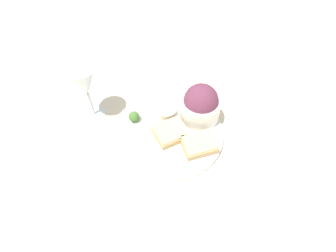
{
  "coord_description": "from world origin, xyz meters",
  "views": [
    {
      "loc": [
        0.2,
        0.41,
        0.59
      ],
      "look_at": [
        0.0,
        0.0,
        0.03
      ],
      "focal_mm": 28.0,
      "sensor_mm": 36.0,
      "label": 1
    }
  ],
  "objects_px": {
    "sauce_ramekin": "(167,112)",
    "wine_glass": "(84,83)",
    "cheese_toast_near": "(170,133)",
    "fork": "(247,195)",
    "salad_bowl": "(200,105)",
    "cheese_toast_far": "(199,144)"
  },
  "relations": [
    {
      "from": "sauce_ramekin",
      "to": "wine_glass",
      "type": "distance_m",
      "value": 0.24
    },
    {
      "from": "cheese_toast_near",
      "to": "fork",
      "type": "distance_m",
      "value": 0.25
    },
    {
      "from": "sauce_ramekin",
      "to": "salad_bowl",
      "type": "bearing_deg",
      "value": 152.14
    },
    {
      "from": "sauce_ramekin",
      "to": "fork",
      "type": "distance_m",
      "value": 0.31
    },
    {
      "from": "salad_bowl",
      "to": "sauce_ramekin",
      "type": "xyz_separation_m",
      "value": [
        0.08,
        -0.04,
        -0.03
      ]
    },
    {
      "from": "cheese_toast_far",
      "to": "fork",
      "type": "height_order",
      "value": "cheese_toast_far"
    },
    {
      "from": "salad_bowl",
      "to": "cheese_toast_near",
      "type": "xyz_separation_m",
      "value": [
        0.11,
        0.03,
        -0.04
      ]
    },
    {
      "from": "sauce_ramekin",
      "to": "fork",
      "type": "height_order",
      "value": "sauce_ramekin"
    },
    {
      "from": "salad_bowl",
      "to": "fork",
      "type": "bearing_deg",
      "value": 85.78
    },
    {
      "from": "wine_glass",
      "to": "fork",
      "type": "bearing_deg",
      "value": 121.03
    },
    {
      "from": "salad_bowl",
      "to": "cheese_toast_near",
      "type": "bearing_deg",
      "value": 13.01
    },
    {
      "from": "salad_bowl",
      "to": "sauce_ramekin",
      "type": "relative_size",
      "value": 2.11
    },
    {
      "from": "cheese_toast_far",
      "to": "wine_glass",
      "type": "height_order",
      "value": "wine_glass"
    },
    {
      "from": "salad_bowl",
      "to": "cheese_toast_near",
      "type": "distance_m",
      "value": 0.12
    },
    {
      "from": "salad_bowl",
      "to": "cheese_toast_near",
      "type": "height_order",
      "value": "salad_bowl"
    },
    {
      "from": "fork",
      "to": "salad_bowl",
      "type": "bearing_deg",
      "value": -94.22
    },
    {
      "from": "cheese_toast_near",
      "to": "cheese_toast_far",
      "type": "relative_size",
      "value": 0.93
    },
    {
      "from": "cheese_toast_near",
      "to": "cheese_toast_far",
      "type": "bearing_deg",
      "value": 127.23
    },
    {
      "from": "wine_glass",
      "to": "sauce_ramekin",
      "type": "bearing_deg",
      "value": 148.25
    },
    {
      "from": "salad_bowl",
      "to": "sauce_ramekin",
      "type": "height_order",
      "value": "salad_bowl"
    },
    {
      "from": "cheese_toast_near",
      "to": "wine_glass",
      "type": "bearing_deg",
      "value": -48.79
    },
    {
      "from": "cheese_toast_near",
      "to": "fork",
      "type": "bearing_deg",
      "value": 111.0
    }
  ]
}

